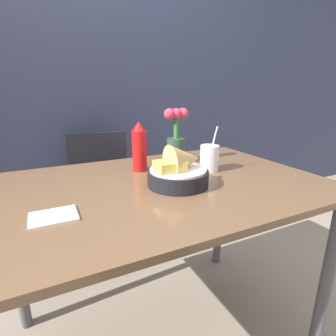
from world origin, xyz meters
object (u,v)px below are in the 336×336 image
at_px(drink_cup, 209,159).
at_px(food_basket, 180,170).
at_px(ketchup_bottle, 139,147).
at_px(chair_far_window, 103,183).
at_px(flower_vase, 176,139).

bearing_deg(drink_cup, food_basket, -153.22).
bearing_deg(drink_cup, ketchup_bottle, 153.21).
distance_m(chair_far_window, flower_vase, 0.76).
bearing_deg(ketchup_bottle, drink_cup, -26.79).
height_order(chair_far_window, flower_vase, flower_vase).
bearing_deg(food_basket, drink_cup, 26.78).
distance_m(food_basket, flower_vase, 0.33).
distance_m(chair_far_window, food_basket, 0.97).
bearing_deg(flower_vase, drink_cup, -71.07).
height_order(chair_far_window, drink_cup, drink_cup).
height_order(drink_cup, flower_vase, flower_vase).
bearing_deg(food_basket, flower_vase, 64.79).
bearing_deg(drink_cup, flower_vase, 108.93).
relative_size(chair_far_window, flower_vase, 3.19).
distance_m(food_basket, drink_cup, 0.23).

